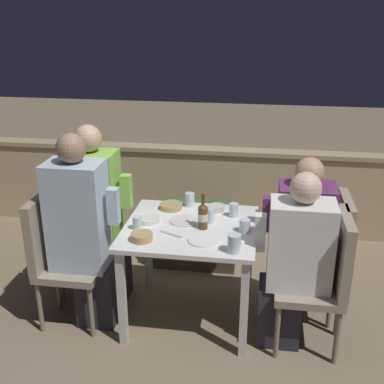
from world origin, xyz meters
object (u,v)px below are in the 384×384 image
(beer_bottle, at_px, (203,215))
(potted_plant, at_px, (77,211))
(chair_left_near, at_px, (57,250))
(chair_right_near, at_px, (326,272))
(person_purple_stripe, at_px, (298,241))
(person_green_blouse, at_px, (98,216))
(person_white_polo, at_px, (294,262))
(chair_right_far, at_px, (328,251))
(person_blue_shirt, at_px, (83,232))
(chair_left_far, at_px, (73,231))

(beer_bottle, bearing_deg, potted_plant, 152.05)
(chair_left_near, xyz_separation_m, chair_right_near, (1.78, -0.02, 0.00))
(person_purple_stripe, bearing_deg, person_green_blouse, 179.06)
(person_purple_stripe, xyz_separation_m, potted_plant, (-1.76, 0.45, -0.09))
(person_white_polo, relative_size, chair_right_far, 1.29)
(person_blue_shirt, xyz_separation_m, chair_left_far, (-0.20, 0.29, -0.15))
(chair_right_far, height_order, potted_plant, chair_right_far)
(person_blue_shirt, relative_size, person_purple_stripe, 1.14)
(person_white_polo, distance_m, beer_bottle, 0.64)
(chair_left_far, xyz_separation_m, chair_right_near, (1.78, -0.31, 0.00))
(chair_left_near, bearing_deg, person_purple_stripe, 9.22)
(chair_left_far, xyz_separation_m, person_green_blouse, (0.20, 0.00, 0.14))
(chair_left_far, relative_size, beer_bottle, 3.81)
(chair_right_far, bearing_deg, chair_left_near, -171.79)
(person_blue_shirt, relative_size, potted_plant, 1.64)
(chair_left_far, distance_m, person_purple_stripe, 1.62)
(chair_right_near, relative_size, person_purple_stripe, 0.78)
(person_blue_shirt, height_order, person_purple_stripe, person_blue_shirt)
(person_blue_shirt, height_order, chair_right_far, person_blue_shirt)
(person_green_blouse, bearing_deg, person_purple_stripe, -0.94)
(chair_right_near, relative_size, beer_bottle, 3.81)
(person_green_blouse, xyz_separation_m, person_white_polo, (1.37, -0.31, -0.09))
(person_white_polo, height_order, person_purple_stripe, person_purple_stripe)
(beer_bottle, height_order, potted_plant, beer_bottle)
(person_blue_shirt, distance_m, person_white_polo, 1.38)
(beer_bottle, relative_size, potted_plant, 0.29)
(chair_left_near, xyz_separation_m, chair_left_far, (0.00, 0.29, 0.00))
(chair_left_near, relative_size, chair_right_far, 1.00)
(chair_right_near, bearing_deg, potted_plant, 158.96)
(person_blue_shirt, bearing_deg, chair_right_near, -0.81)
(chair_right_near, distance_m, potted_plant, 2.05)
(person_green_blouse, relative_size, chair_right_far, 1.46)
(person_green_blouse, height_order, person_white_polo, person_green_blouse)
(chair_right_far, xyz_separation_m, potted_plant, (-1.96, 0.45, -0.03))
(person_green_blouse, height_order, potted_plant, person_green_blouse)
(person_white_polo, height_order, beer_bottle, person_white_polo)
(chair_left_near, bearing_deg, chair_left_far, 89.54)
(person_purple_stripe, height_order, potted_plant, person_purple_stripe)
(potted_plant, bearing_deg, chair_right_far, -13.00)
(chair_left_far, xyz_separation_m, potted_plant, (-0.14, 0.43, -0.03))
(chair_right_far, bearing_deg, potted_plant, 167.00)
(chair_left_near, height_order, chair_right_near, same)
(chair_left_far, relative_size, chair_right_near, 1.00)
(chair_left_far, distance_m, person_green_blouse, 0.24)
(chair_left_far, height_order, chair_right_near, same)
(beer_bottle, bearing_deg, chair_right_far, 9.68)
(chair_right_far, distance_m, beer_bottle, 0.89)
(potted_plant, bearing_deg, person_blue_shirt, -64.78)
(person_blue_shirt, bearing_deg, chair_right_far, 9.20)
(person_green_blouse, relative_size, beer_bottle, 5.55)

